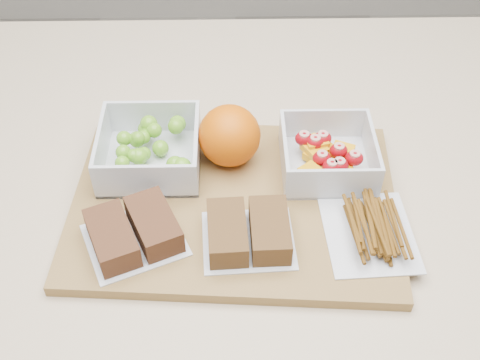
{
  "coord_description": "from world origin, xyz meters",
  "views": [
    {
      "loc": [
        -0.02,
        -0.55,
        1.49
      ],
      "look_at": [
        -0.01,
        0.0,
        0.93
      ],
      "focal_mm": 45.0,
      "sensor_mm": 36.0,
      "label": 1
    }
  ],
  "objects_px": {
    "cutting_board": "(234,203)",
    "sandwich_bag_center": "(248,232)",
    "fruit_container": "(327,156)",
    "sandwich_bag_left": "(133,232)",
    "grape_container": "(151,149)",
    "pretzel_bag": "(370,227)",
    "orange": "(229,136)"
  },
  "relations": [
    {
      "from": "cutting_board",
      "to": "sandwich_bag_center",
      "type": "bearing_deg",
      "value": -72.77
    },
    {
      "from": "grape_container",
      "to": "pretzel_bag",
      "type": "xyz_separation_m",
      "value": [
        0.28,
        -0.13,
        -0.01
      ]
    },
    {
      "from": "grape_container",
      "to": "sandwich_bag_left",
      "type": "xyz_separation_m",
      "value": [
        -0.01,
        -0.14,
        -0.01
      ]
    },
    {
      "from": "sandwich_bag_left",
      "to": "pretzel_bag",
      "type": "height_order",
      "value": "sandwich_bag_left"
    },
    {
      "from": "fruit_container",
      "to": "sandwich_bag_center",
      "type": "height_order",
      "value": "fruit_container"
    },
    {
      "from": "sandwich_bag_left",
      "to": "pretzel_bag",
      "type": "relative_size",
      "value": 1.05
    },
    {
      "from": "orange",
      "to": "pretzel_bag",
      "type": "xyz_separation_m",
      "value": [
        0.17,
        -0.14,
        -0.03
      ]
    },
    {
      "from": "grape_container",
      "to": "pretzel_bag",
      "type": "relative_size",
      "value": 0.98
    },
    {
      "from": "cutting_board",
      "to": "sandwich_bag_left",
      "type": "bearing_deg",
      "value": -147.17
    },
    {
      "from": "grape_container",
      "to": "sandwich_bag_left",
      "type": "relative_size",
      "value": 0.93
    },
    {
      "from": "cutting_board",
      "to": "pretzel_bag",
      "type": "distance_m",
      "value": 0.18
    },
    {
      "from": "cutting_board",
      "to": "fruit_container",
      "type": "xyz_separation_m",
      "value": [
        0.13,
        0.06,
        0.03
      ]
    },
    {
      "from": "sandwich_bag_center",
      "to": "cutting_board",
      "type": "bearing_deg",
      "value": 103.29
    },
    {
      "from": "orange",
      "to": "sandwich_bag_left",
      "type": "relative_size",
      "value": 0.59
    },
    {
      "from": "fruit_container",
      "to": "sandwich_bag_left",
      "type": "relative_size",
      "value": 0.86
    },
    {
      "from": "sandwich_bag_left",
      "to": "cutting_board",
      "type": "bearing_deg",
      "value": 28.88
    },
    {
      "from": "cutting_board",
      "to": "grape_container",
      "type": "bearing_deg",
      "value": 151.1
    },
    {
      "from": "orange",
      "to": "pretzel_bag",
      "type": "distance_m",
      "value": 0.22
    },
    {
      "from": "sandwich_bag_center",
      "to": "pretzel_bag",
      "type": "relative_size",
      "value": 0.85
    },
    {
      "from": "grape_container",
      "to": "pretzel_bag",
      "type": "distance_m",
      "value": 0.31
    },
    {
      "from": "cutting_board",
      "to": "pretzel_bag",
      "type": "relative_size",
      "value": 3.09
    },
    {
      "from": "cutting_board",
      "to": "pretzel_bag",
      "type": "height_order",
      "value": "pretzel_bag"
    },
    {
      "from": "grape_container",
      "to": "orange",
      "type": "xyz_separation_m",
      "value": [
        0.11,
        0.0,
        0.02
      ]
    },
    {
      "from": "cutting_board",
      "to": "sandwich_bag_center",
      "type": "xyz_separation_m",
      "value": [
        0.02,
        -0.07,
        0.02
      ]
    },
    {
      "from": "pretzel_bag",
      "to": "grape_container",
      "type": "bearing_deg",
      "value": 154.15
    },
    {
      "from": "fruit_container",
      "to": "orange",
      "type": "relative_size",
      "value": 1.46
    },
    {
      "from": "pretzel_bag",
      "to": "sandwich_bag_left",
      "type": "bearing_deg",
      "value": -178.98
    },
    {
      "from": "cutting_board",
      "to": "sandwich_bag_center",
      "type": "distance_m",
      "value": 0.08
    },
    {
      "from": "cutting_board",
      "to": "orange",
      "type": "height_order",
      "value": "orange"
    },
    {
      "from": "fruit_container",
      "to": "orange",
      "type": "distance_m",
      "value": 0.13
    },
    {
      "from": "fruit_container",
      "to": "sandwich_bag_center",
      "type": "distance_m",
      "value": 0.17
    },
    {
      "from": "fruit_container",
      "to": "pretzel_bag",
      "type": "relative_size",
      "value": 0.91
    }
  ]
}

